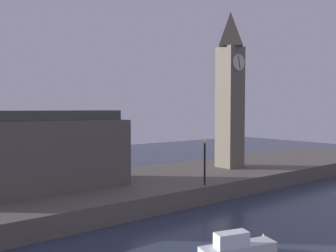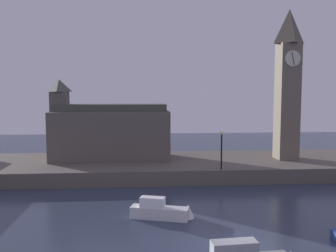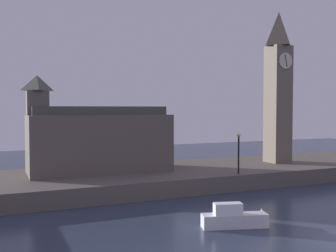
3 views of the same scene
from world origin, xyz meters
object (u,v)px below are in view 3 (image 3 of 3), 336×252
(parliament_hall, at_px, (96,140))
(streetlamp, at_px, (239,149))
(boat_ferry_white, at_px, (238,218))
(clock_tower, at_px, (278,85))

(parliament_hall, xyz_separation_m, streetlamp, (11.73, -6.69, -0.72))
(streetlamp, relative_size, boat_ferry_white, 0.78)
(parliament_hall, height_order, streetlamp, parliament_hall)
(parliament_hall, bearing_deg, boat_ferry_white, -71.78)
(parliament_hall, relative_size, boat_ferry_white, 2.75)
(streetlamp, xyz_separation_m, boat_ferry_white, (-6.39, -9.52, -3.30))
(clock_tower, relative_size, boat_ferry_white, 3.48)
(clock_tower, relative_size, streetlamp, 4.44)
(boat_ferry_white, bearing_deg, streetlamp, 56.13)
(clock_tower, bearing_deg, parliament_hall, 175.80)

